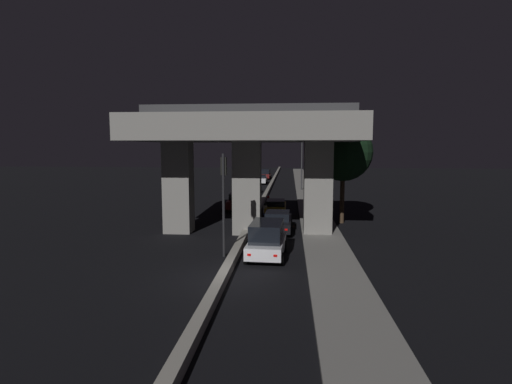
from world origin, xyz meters
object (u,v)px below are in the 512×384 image
car_white_lead (267,239)px  motorcycle_blue_filtering_mid (265,214)px  car_silver_second_oncoming (252,188)px  car_white_third_oncoming (261,179)px  traffic_light_left_of_median (224,187)px  car_dark_red_lead_oncoming (237,202)px  car_taxi_yellow_third (276,208)px  car_dark_red_fourth_oncoming (266,174)px  car_black_second (278,221)px  street_lamp (299,157)px  motorcycle_red_filtering_near (254,238)px  motorcycle_white_filtering_far (268,204)px  pedestrian_on_sidewalk (329,213)px

car_white_lead → motorcycle_blue_filtering_mid: size_ratio=2.26×
car_silver_second_oncoming → car_white_third_oncoming: bearing=178.6°
traffic_light_left_of_median → car_dark_red_lead_oncoming: traffic_light_left_of_median is taller
car_silver_second_oncoming → car_white_third_oncoming: size_ratio=0.91×
car_silver_second_oncoming → car_dark_red_lead_oncoming: bearing=-1.2°
car_taxi_yellow_third → car_dark_red_fourth_oncoming: 41.14m
car_white_lead → car_taxi_yellow_third: car_white_lead is taller
car_black_second → car_white_lead: bearing=177.5°
street_lamp → car_silver_second_oncoming: size_ratio=1.90×
car_dark_red_lead_oncoming → motorcycle_red_filtering_near: car_dark_red_lead_oncoming is taller
car_black_second → motorcycle_red_filtering_near: (-1.24, -4.76, -0.14)m
traffic_light_left_of_median → motorcycle_red_filtering_near: bearing=49.0°
traffic_light_left_of_median → car_black_second: 7.60m
car_dark_red_lead_oncoming → motorcycle_white_filtering_far: (2.94, -0.48, -0.18)m
car_dark_red_lead_oncoming → pedestrian_on_sidewalk: size_ratio=2.58×
motorcycle_red_filtering_near → motorcycle_blue_filtering_mid: 8.74m
street_lamp → car_dark_red_lead_oncoming: size_ratio=1.70×
motorcycle_blue_filtering_mid → car_white_lead: bearing=-173.1°
car_white_lead → pedestrian_on_sidewalk: 9.30m
car_dark_red_fourth_oncoming → motorcycle_blue_filtering_mid: bearing=5.4°
traffic_light_left_of_median → car_dark_red_fourth_oncoming: traffic_light_left_of_median is taller
traffic_light_left_of_median → motorcycle_blue_filtering_mid: bearing=81.4°
car_silver_second_oncoming → street_lamp: bearing=122.8°
car_white_third_oncoming → motorcycle_red_filtering_near: 41.93m
traffic_light_left_of_median → car_white_lead: (2.32, -0.07, -2.77)m
motorcycle_blue_filtering_mid → pedestrian_on_sidewalk: bearing=-111.1°
street_lamp → car_silver_second_oncoming: street_lamp is taller
car_white_third_oncoming → car_silver_second_oncoming: bearing=-1.0°
car_silver_second_oncoming → motorcycle_blue_filtering_mid: motorcycle_blue_filtering_mid is taller
car_dark_red_fourth_oncoming → motorcycle_white_filtering_far: (2.52, -37.41, -0.41)m
car_dark_red_lead_oncoming → motorcycle_blue_filtering_mid: (2.98, -5.78, -0.15)m
motorcycle_red_filtering_near → car_dark_red_fourth_oncoming: bearing=7.1°
motorcycle_red_filtering_near → car_black_second: bearing=-10.2°
car_white_lead → motorcycle_blue_filtering_mid: bearing=6.9°
street_lamp → car_white_lead: bearing=-94.2°
car_taxi_yellow_third → car_silver_second_oncoming: (-3.65, 17.44, -0.06)m
car_black_second → car_dark_red_lead_oncoming: bearing=23.6°
street_lamp → car_dark_red_lead_oncoming: (-6.18, -17.39, -3.82)m
car_white_lead → car_dark_red_lead_oncoming: 16.69m
car_black_second → car_taxi_yellow_third: car_taxi_yellow_third is taller
motorcycle_red_filtering_near → pedestrian_on_sidewalk: pedestrian_on_sidewalk is taller
motorcycle_blue_filtering_mid → traffic_light_left_of_median: bearing=174.3°
car_white_lead → car_dark_red_fourth_oncoming: 53.30m
motorcycle_blue_filtering_mid → motorcycle_white_filtering_far: size_ratio=1.03×
street_lamp → car_dark_red_lead_oncoming: 18.85m
car_taxi_yellow_third → motorcycle_white_filtering_far: size_ratio=2.47×
street_lamp → motorcycle_white_filtering_far: (-3.25, -17.86, -4.00)m
street_lamp → car_dark_red_fourth_oncoming: 20.69m
car_white_third_oncoming → car_white_lead: bearing=4.2°
motorcycle_white_filtering_far → traffic_light_left_of_median: bearing=178.6°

